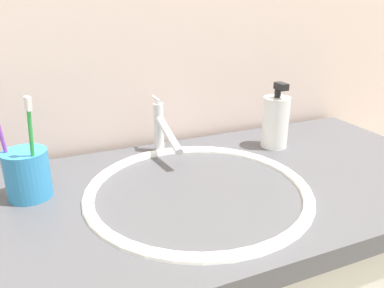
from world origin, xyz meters
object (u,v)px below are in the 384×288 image
(faucet, at_px, (162,129))
(toothbrush_purple, at_px, (2,137))
(toothbrush_cup, at_px, (28,174))
(soap_dispenser, at_px, (275,121))
(toothbrush_green, at_px, (32,144))

(faucet, distance_m, toothbrush_purple, 0.35)
(toothbrush_purple, bearing_deg, faucet, 14.83)
(toothbrush_cup, relative_size, toothbrush_purple, 0.45)
(toothbrush_cup, xyz_separation_m, toothbrush_purple, (-0.03, 0.01, 0.08))
(toothbrush_cup, bearing_deg, faucet, 17.60)
(soap_dispenser, bearing_deg, toothbrush_cup, -176.56)
(faucet, xyz_separation_m, toothbrush_cup, (-0.30, -0.10, -0.02))
(soap_dispenser, bearing_deg, toothbrush_purple, -177.44)
(toothbrush_cup, bearing_deg, soap_dispenser, 3.44)
(toothbrush_cup, xyz_separation_m, soap_dispenser, (0.58, 0.03, 0.02))
(toothbrush_cup, relative_size, soap_dispenser, 0.56)
(toothbrush_purple, relative_size, soap_dispenser, 1.26)
(faucet, bearing_deg, soap_dispenser, -12.42)
(faucet, relative_size, toothbrush_purple, 0.84)
(toothbrush_cup, distance_m, toothbrush_green, 0.08)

